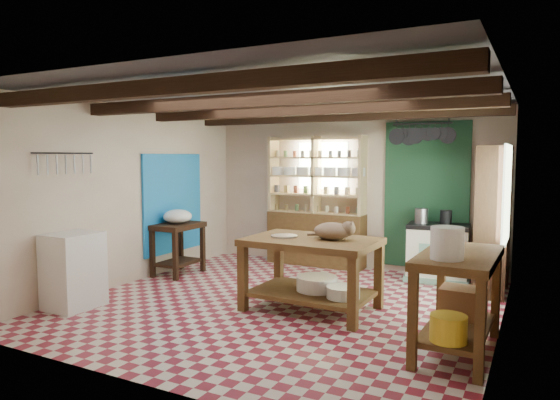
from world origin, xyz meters
The scene contains 30 objects.
floor centered at (0.00, 0.00, -0.01)m, with size 5.00×5.00×0.02m, color maroon.
ceiling centered at (0.00, 0.00, 2.60)m, with size 5.00×5.00×0.02m, color #45464A.
wall_back centered at (0.00, 2.50, 1.30)m, with size 5.00×0.04×2.60m, color beige.
wall_front centered at (0.00, -2.50, 1.30)m, with size 5.00×0.04×2.60m, color beige.
wall_left centered at (-2.50, 0.00, 1.30)m, with size 0.04×5.00×2.60m, color beige.
wall_right centered at (2.50, 0.00, 1.30)m, with size 0.04×5.00×2.60m, color beige.
ceiling_beams centered at (0.00, 0.00, 2.48)m, with size 5.00×3.80×0.15m, color black.
blue_wall_patch centered at (-2.47, 0.90, 1.10)m, with size 0.04×1.40×1.60m, color #1C80D5.
green_wall_patch centered at (1.25, 2.47, 1.25)m, with size 1.30×0.04×2.30m, color #1B452A.
window_back centered at (-0.50, 2.48, 1.70)m, with size 0.90×0.02×0.80m, color silver.
window_right centered at (2.48, 1.00, 1.40)m, with size 0.02×1.30×1.20m, color silver.
utensil_rail centered at (-2.44, -1.20, 1.78)m, with size 0.06×0.90×0.28m, color black.
pot_rack centered at (1.25, 2.05, 2.18)m, with size 0.86×0.12×0.36m, color black.
shelving_unit centered at (-0.55, 2.31, 1.10)m, with size 1.70×0.34×2.20m, color #D9B87D.
tall_rack centered at (2.28, 1.80, 1.00)m, with size 0.40×0.86×2.00m, color black.
work_table centered at (0.41, -0.02, 0.44)m, with size 1.54×1.03×0.87m, color brown.
stove centered at (1.51, 2.15, 0.43)m, with size 0.87×0.59×0.85m, color white.
prep_table centered at (-2.20, 0.67, 0.41)m, with size 0.55×0.80×0.81m, color black.
white_cabinet centered at (-2.22, -1.30, 0.46)m, with size 0.51×0.62×0.93m, color white.
right_counter centered at (2.18, -0.59, 0.48)m, with size 0.67×1.33×0.96m, color brown.
cat centered at (0.66, 0.02, 0.98)m, with size 0.45×0.34×0.20m, color #8A6B50.
steel_tray centered at (0.06, -0.06, 0.88)m, with size 0.33×0.33×0.02m, color #95949B.
basin_large centered at (0.46, 0.03, 0.32)m, with size 0.50×0.50×0.17m, color white.
basin_small centered at (0.86, -0.13, 0.30)m, with size 0.39×0.39×0.14m, color white.
kettle_left centered at (1.26, 2.13, 0.97)m, with size 0.20×0.20×0.23m, color #95949B.
kettle_right centered at (1.61, 2.16, 0.96)m, with size 0.17×0.17×0.21m, color black.
enamel_bowl centered at (-2.20, 0.67, 0.92)m, with size 0.45×0.45×0.22m, color white.
white_bucket centered at (2.12, -0.94, 1.10)m, with size 0.29×0.29×0.29m, color white.
wicker_basket centered at (2.19, -0.29, 0.40)m, with size 0.43×0.34×0.30m, color #8E5E39.
yellow_tub centered at (2.17, -1.04, 0.37)m, with size 0.32×0.32×0.23m, color yellow.
Camera 1 is at (2.83, -5.46, 1.86)m, focal length 32.00 mm.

